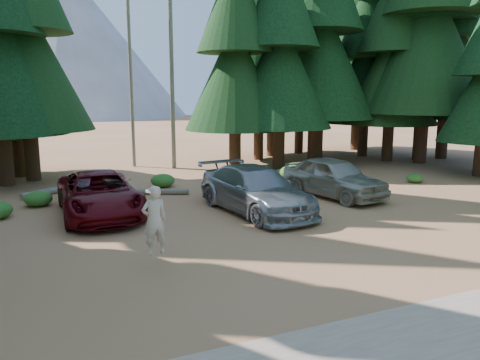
{
  "coord_description": "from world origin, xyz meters",
  "views": [
    {
      "loc": [
        -6.31,
        -11.51,
        4.22
      ],
      "look_at": [
        0.08,
        3.24,
        1.25
      ],
      "focal_mm": 35.0,
      "sensor_mm": 36.0,
      "label": 1
    }
  ],
  "objects_px": {
    "log_mid": "(154,192)",
    "log_right": "(314,169)",
    "silver_minivan_center": "(256,190)",
    "silver_minivan_right": "(334,177)",
    "log_left": "(64,189)",
    "red_pickup": "(99,194)",
    "frisbee_player": "(154,220)"
  },
  "relations": [
    {
      "from": "red_pickup",
      "to": "log_mid",
      "type": "distance_m",
      "value": 3.74
    },
    {
      "from": "log_mid",
      "to": "log_right",
      "type": "height_order",
      "value": "log_right"
    },
    {
      "from": "silver_minivan_center",
      "to": "frisbee_player",
      "type": "distance_m",
      "value": 6.17
    },
    {
      "from": "log_left",
      "to": "frisbee_player",
      "type": "bearing_deg",
      "value": -115.9
    },
    {
      "from": "log_right",
      "to": "log_mid",
      "type": "bearing_deg",
      "value": -171.03
    },
    {
      "from": "silver_minivan_center",
      "to": "red_pickup",
      "type": "bearing_deg",
      "value": 154.69
    },
    {
      "from": "red_pickup",
      "to": "log_mid",
      "type": "bearing_deg",
      "value": 46.02
    },
    {
      "from": "log_mid",
      "to": "red_pickup",
      "type": "bearing_deg",
      "value": -109.45
    },
    {
      "from": "log_left",
      "to": "log_right",
      "type": "height_order",
      "value": "log_right"
    },
    {
      "from": "log_right",
      "to": "silver_minivan_right",
      "type": "bearing_deg",
      "value": -120.05
    },
    {
      "from": "silver_minivan_right",
      "to": "log_right",
      "type": "relative_size",
      "value": 0.98
    },
    {
      "from": "red_pickup",
      "to": "frisbee_player",
      "type": "bearing_deg",
      "value": -84.32
    },
    {
      "from": "silver_minivan_center",
      "to": "log_left",
      "type": "relative_size",
      "value": 1.39
    },
    {
      "from": "log_mid",
      "to": "log_right",
      "type": "bearing_deg",
      "value": 37.92
    },
    {
      "from": "frisbee_player",
      "to": "log_left",
      "type": "xyz_separation_m",
      "value": [
        -1.54,
        10.59,
        -1.08
      ]
    },
    {
      "from": "log_right",
      "to": "silver_minivan_center",
      "type": "bearing_deg",
      "value": -139.9
    },
    {
      "from": "log_left",
      "to": "silver_minivan_center",
      "type": "bearing_deg",
      "value": -80.82
    },
    {
      "from": "silver_minivan_right",
      "to": "log_left",
      "type": "relative_size",
      "value": 1.2
    },
    {
      "from": "frisbee_player",
      "to": "log_right",
      "type": "xyz_separation_m",
      "value": [
        11.37,
        10.78,
        -1.06
      ]
    },
    {
      "from": "log_mid",
      "to": "log_right",
      "type": "relative_size",
      "value": 0.6
    },
    {
      "from": "silver_minivan_center",
      "to": "log_mid",
      "type": "distance_m",
      "value": 5.21
    },
    {
      "from": "log_left",
      "to": "log_mid",
      "type": "distance_m",
      "value": 4.06
    },
    {
      "from": "log_right",
      "to": "red_pickup",
      "type": "bearing_deg",
      "value": -162.22
    },
    {
      "from": "log_left",
      "to": "silver_minivan_right",
      "type": "bearing_deg",
      "value": -62.36
    },
    {
      "from": "silver_minivan_center",
      "to": "log_left",
      "type": "height_order",
      "value": "silver_minivan_center"
    },
    {
      "from": "silver_minivan_center",
      "to": "silver_minivan_right",
      "type": "height_order",
      "value": "silver_minivan_right"
    },
    {
      "from": "silver_minivan_right",
      "to": "log_mid",
      "type": "xyz_separation_m",
      "value": [
        -6.76,
        3.37,
        -0.7
      ]
    },
    {
      "from": "red_pickup",
      "to": "silver_minivan_center",
      "type": "height_order",
      "value": "silver_minivan_center"
    },
    {
      "from": "log_right",
      "to": "frisbee_player",
      "type": "bearing_deg",
      "value": -141.28
    },
    {
      "from": "silver_minivan_center",
      "to": "log_mid",
      "type": "relative_size",
      "value": 1.91
    },
    {
      "from": "silver_minivan_center",
      "to": "frisbee_player",
      "type": "height_order",
      "value": "frisbee_player"
    },
    {
      "from": "silver_minivan_center",
      "to": "log_mid",
      "type": "bearing_deg",
      "value": 114.49
    }
  ]
}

